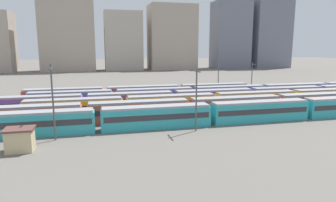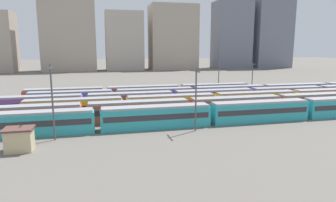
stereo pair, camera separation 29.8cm
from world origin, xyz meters
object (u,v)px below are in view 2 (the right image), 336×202
at_px(train_track_5, 144,93).
at_px(catenary_pole_3, 219,78).
at_px(train_track_4, 230,93).
at_px(catenary_pole_0, 196,96).
at_px(signal_hut, 19,139).
at_px(train_track_2, 215,102).
at_px(train_track_3, 252,96).
at_px(catenary_pole_1, 252,76).
at_px(train_track_1, 279,104).
at_px(catenary_pole_2, 52,99).
at_px(train_track_0, 259,111).

bearing_deg(train_track_5, catenary_pole_3, 8.42).
xyz_separation_m(train_track_4, catenary_pole_0, (-17.09, -24.05, 3.71)).
height_order(train_track_4, train_track_5, same).
bearing_deg(signal_hut, train_track_4, 33.30).
distance_m(train_track_2, catenary_pole_3, 20.85).
relative_size(train_track_3, train_track_4, 1.20).
relative_size(train_track_2, catenary_pole_0, 7.38).
height_order(train_track_3, catenary_pole_1, catenary_pole_1).
relative_size(train_track_1, train_track_3, 1.00).
relative_size(train_track_2, catenary_pole_2, 6.84).
relative_size(train_track_5, catenary_pole_2, 5.11).
height_order(train_track_5, catenary_pole_3, catenary_pole_3).
bearing_deg(train_track_4, catenary_pole_3, 86.55).
relative_size(train_track_0, catenary_pole_2, 8.57).
relative_size(train_track_0, catenary_pole_0, 9.24).
bearing_deg(signal_hut, train_track_3, 26.39).
bearing_deg(train_track_5, train_track_3, -23.48).
xyz_separation_m(catenary_pole_0, catenary_pole_3, (17.59, 32.40, -0.81)).
relative_size(train_track_3, catenary_pole_0, 11.11).
xyz_separation_m(train_track_2, catenary_pole_1, (18.71, 18.52, 3.21)).
distance_m(train_track_4, catenary_pole_0, 29.73).
xyz_separation_m(train_track_0, train_track_5, (-16.87, 26.00, -0.00)).
xyz_separation_m(train_track_1, train_track_5, (-24.21, 20.80, -0.00)).
bearing_deg(train_track_0, signal_hut, -169.84).
bearing_deg(catenary_pole_1, train_track_3, -119.19).
relative_size(catenary_pole_1, signal_hut, 2.54).
distance_m(train_track_0, train_track_3, 17.13).
distance_m(train_track_0, train_track_4, 21.17).
bearing_deg(train_track_4, train_track_0, -100.68).
bearing_deg(train_track_2, catenary_pole_1, 44.70).
height_order(catenary_pole_0, catenary_pole_2, catenary_pole_2).
height_order(train_track_0, catenary_pole_0, catenary_pole_0).
distance_m(train_track_5, catenary_pole_3, 21.73).
bearing_deg(catenary_pole_3, train_track_5, -171.58).
distance_m(catenary_pole_2, catenary_pole_3, 50.42).
xyz_separation_m(train_track_1, train_track_3, (-0.27, 10.40, 0.00)).
xyz_separation_m(train_track_5, catenary_pole_2, (-17.49, -29.03, 4.12)).
relative_size(train_track_5, catenary_pole_0, 5.51).
bearing_deg(train_track_3, catenary_pole_1, 60.81).
bearing_deg(train_track_1, train_track_2, 155.75).
xyz_separation_m(train_track_3, signal_hut, (-45.21, -22.43, -0.35)).
bearing_deg(train_track_2, train_track_5, 129.07).
xyz_separation_m(train_track_4, catenary_pole_1, (10.58, 8.12, 3.21)).
bearing_deg(signal_hut, catenary_pole_3, 40.21).
height_order(train_track_4, catenary_pole_2, catenary_pole_2).
xyz_separation_m(train_track_5, catenary_pole_0, (3.71, -29.25, 3.71)).
distance_m(train_track_2, catenary_pole_2, 33.27).
xyz_separation_m(train_track_2, catenary_pole_0, (-8.96, -13.65, 3.71)).
height_order(train_track_3, catenary_pole_0, catenary_pole_0).
bearing_deg(catenary_pole_1, signal_hut, -145.82).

